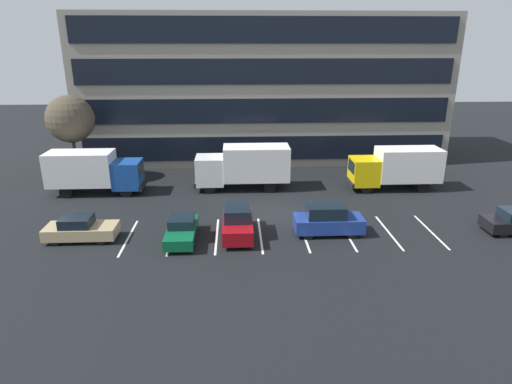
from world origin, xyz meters
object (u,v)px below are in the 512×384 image
at_px(sedan_forest, 182,230).
at_px(bare_tree, 70,119).
at_px(suv_maroon, 238,222).
at_px(box_truck_yellow, 397,167).
at_px(suv_navy, 328,220).
at_px(sedan_tan, 80,229).
at_px(box_truck_blue, 93,170).
at_px(box_truck_white, 244,165).

height_order(sedan_forest, bare_tree, bare_tree).
height_order(suv_maroon, bare_tree, bare_tree).
distance_m(box_truck_yellow, suv_navy, 11.56).
xyz_separation_m(sedan_tan, suv_maroon, (9.79, 0.13, 0.22)).
relative_size(sedan_forest, bare_tree, 0.55).
bearing_deg(sedan_forest, box_truck_blue, 131.05).
xyz_separation_m(box_truck_yellow, sedan_tan, (-23.11, -8.88, -1.22)).
bearing_deg(box_truck_blue, sedan_tan, -78.73).
relative_size(sedan_tan, bare_tree, 0.58).
xyz_separation_m(box_truck_white, suv_navy, (5.13, -9.37, -1.10)).
distance_m(sedan_forest, suv_navy, 9.27).
bearing_deg(sedan_tan, box_truck_blue, 101.27).
height_order(box_truck_yellow, sedan_forest, box_truck_yellow).
relative_size(suv_maroon, suv_navy, 1.00).
relative_size(sedan_tan, suv_navy, 1.00).
bearing_deg(box_truck_white, box_truck_blue, -177.18).
distance_m(box_truck_blue, bare_tree, 5.65).
distance_m(box_truck_white, bare_tree, 15.48).
height_order(box_truck_yellow, suv_navy, box_truck_yellow).
xyz_separation_m(suv_navy, bare_tree, (-19.92, 12.32, 4.56)).
bearing_deg(box_truck_yellow, sedan_forest, -151.17).
height_order(sedan_tan, suv_maroon, suv_maroon).
xyz_separation_m(box_truck_white, sedan_tan, (-10.44, -9.54, -1.31)).
bearing_deg(sedan_tan, bare_tree, 109.20).
bearing_deg(box_truck_white, sedan_tan, -137.59).
distance_m(box_truck_yellow, suv_maroon, 15.97).
xyz_separation_m(box_truck_blue, sedan_forest, (8.10, -9.30, -1.25)).
relative_size(sedan_tan, sedan_forest, 1.04).
distance_m(sedan_tan, suv_maroon, 9.80).
height_order(box_truck_blue, bare_tree, bare_tree).
bearing_deg(sedan_tan, box_truck_white, 42.41).
height_order(sedan_tan, suv_navy, suv_navy).
xyz_separation_m(box_truck_yellow, bare_tree, (-27.46, 3.61, 3.56)).
relative_size(box_truck_blue, sedan_forest, 1.80).
height_order(box_truck_blue, suv_maroon, box_truck_blue).
bearing_deg(box_truck_yellow, suv_navy, -130.86).
height_order(suv_maroon, sedan_forest, suv_maroon).
distance_m(box_truck_blue, suv_maroon, 14.58).
distance_m(box_truck_yellow, box_truck_white, 12.68).
distance_m(box_truck_white, box_truck_blue, 12.24).
bearing_deg(box_truck_blue, box_truck_white, 2.82).
relative_size(box_truck_blue, sedan_tan, 1.72).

